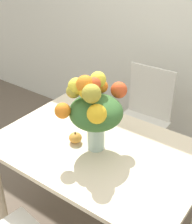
# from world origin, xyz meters

# --- Properties ---
(dining_table) EXTENTS (1.27, 0.86, 0.75)m
(dining_table) POSITION_xyz_m (0.00, 0.00, 0.64)
(dining_table) COLOR beige
(dining_table) RESTS_ON ground_plane
(flower_vase) EXTENTS (0.32, 0.41, 0.47)m
(flower_vase) POSITION_xyz_m (-0.01, -0.02, 1.02)
(flower_vase) COLOR #B2CCBC
(flower_vase) RESTS_ON dining_table
(pumpkin) EXTENTS (0.08, 0.08, 0.07)m
(pumpkin) POSITION_xyz_m (-0.14, -0.04, 0.78)
(pumpkin) COLOR gold
(pumpkin) RESTS_ON dining_table
(dining_chair_near_window) EXTENTS (0.43, 0.43, 0.93)m
(dining_chair_near_window) POSITION_xyz_m (-0.12, 0.80, 0.49)
(dining_chair_near_window) COLOR silver
(dining_chair_near_window) RESTS_ON ground_plane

